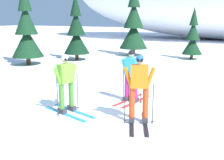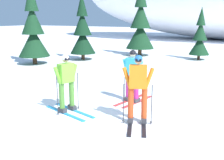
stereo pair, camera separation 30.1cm
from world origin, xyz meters
name	(u,v)px [view 2 (the right image)]	position (x,y,z in m)	size (l,w,h in m)	color
ground_plane	(82,108)	(0.00, 0.00, 0.00)	(120.00, 120.00, 0.00)	white
skier_lime_jacket	(66,82)	(-0.23, -0.42, 0.89)	(1.83, 0.97, 1.69)	#2893CC
skier_orange_jacket	(138,88)	(1.93, -0.31, 0.96)	(1.01, 1.67, 1.80)	black
skier_cyan_jacket	(133,75)	(1.10, 1.30, 0.89)	(0.79, 1.70, 1.71)	red
pine_tree_far_left	(33,31)	(-6.85, 5.42, 1.93)	(1.78, 1.78, 4.62)	#47301E
pine_tree_center_left	(83,32)	(-5.23, 8.09, 1.75)	(1.62, 1.62, 4.19)	#47301E
pine_tree_center_right	(140,25)	(-2.69, 11.58, 2.14)	(1.98, 1.98, 5.12)	#47301E
pine_tree_far_right	(200,38)	(1.40, 11.53, 1.39)	(1.29, 1.29, 3.33)	#47301E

